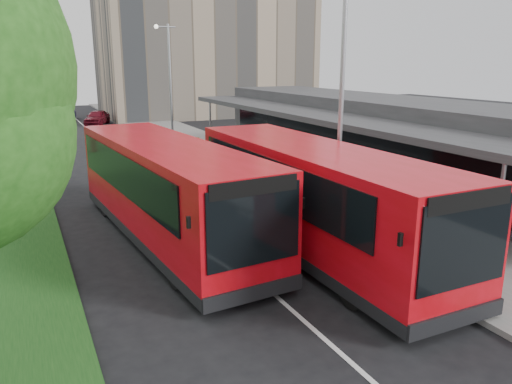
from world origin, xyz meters
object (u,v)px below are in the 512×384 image
(bus_main, at_px, (313,198))
(bollard, at_px, (198,146))
(litter_bin, at_px, (264,167))
(car_far, at_px, (67,114))
(lamp_post_far, at_px, (169,77))
(lamp_post_near, at_px, (339,94))
(bus_second, at_px, (167,191))
(car_near, at_px, (97,117))

(bus_main, bearing_deg, bollard, 82.55)
(litter_bin, relative_size, car_far, 0.32)
(lamp_post_far, xyz_separation_m, car_far, (-4.97, 20.66, -4.18))
(lamp_post_near, xyz_separation_m, lamp_post_far, (0.00, 20.00, 0.00))
(lamp_post_far, distance_m, bus_main, 21.43)
(bus_second, relative_size, car_near, 2.90)
(car_near, relative_size, car_far, 1.24)
(bollard, bearing_deg, litter_bin, -83.20)
(bus_main, relative_size, bus_second, 1.00)
(lamp_post_near, relative_size, bollard, 7.66)
(bus_second, height_order, car_near, bus_second)
(lamp_post_far, distance_m, car_near, 15.85)
(litter_bin, height_order, car_far, litter_bin)
(lamp_post_far, xyz_separation_m, bus_main, (-1.60, -21.15, -3.04))
(car_far, bearing_deg, lamp_post_near, -65.47)
(lamp_post_near, xyz_separation_m, bollard, (0.43, 15.56, -4.05))
(litter_bin, bearing_deg, car_far, 100.93)
(litter_bin, xyz_separation_m, car_far, (-6.27, 32.50, -0.13))
(bus_second, distance_m, litter_bin, 9.32)
(bus_main, height_order, car_near, bus_main)
(litter_bin, bearing_deg, bus_second, -136.13)
(lamp_post_near, relative_size, litter_bin, 7.80)
(bus_second, xyz_separation_m, bollard, (5.80, 13.82, -0.99))
(bollard, bearing_deg, car_near, 99.43)
(lamp_post_far, distance_m, car_far, 21.66)
(lamp_post_near, relative_size, car_far, 2.47)
(bus_second, bearing_deg, car_near, 80.89)
(lamp_post_near, height_order, litter_bin, lamp_post_near)
(bollard, xyz_separation_m, car_far, (-5.39, 25.10, -0.14))
(bus_second, relative_size, car_far, 3.59)
(lamp_post_far, height_order, bollard, lamp_post_far)
(lamp_post_far, bearing_deg, lamp_post_near, -90.00)
(bollard, distance_m, car_near, 19.77)
(lamp_post_far, bearing_deg, car_near, 100.57)
(lamp_post_near, height_order, car_near, lamp_post_near)
(lamp_post_far, bearing_deg, litter_bin, -83.69)
(litter_bin, xyz_separation_m, bollard, (-0.88, 7.40, 0.01))
(bus_main, relative_size, car_near, 2.90)
(litter_bin, bearing_deg, bollard, 96.80)
(lamp_post_near, bearing_deg, bus_main, -144.27)
(lamp_post_far, height_order, litter_bin, lamp_post_far)
(bus_main, distance_m, litter_bin, 9.81)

